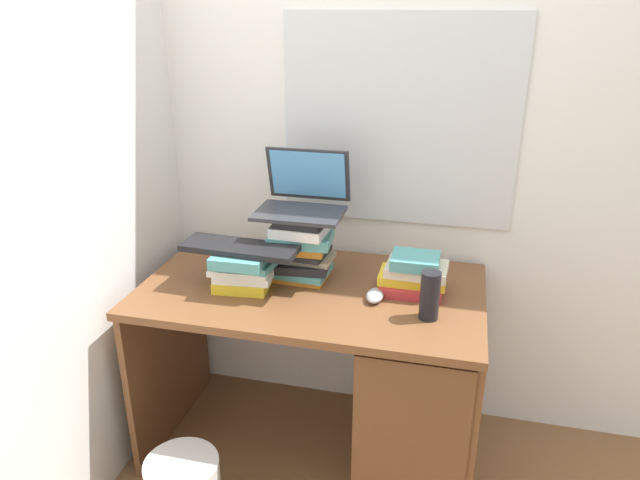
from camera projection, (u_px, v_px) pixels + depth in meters
ground_plane at (312, 446)px, 2.45m from camera, size 6.00×6.00×0.00m
wall_back at (337, 115)px, 2.32m from camera, size 6.00×0.06×2.60m
wall_left at (117, 126)px, 2.12m from camera, size 0.05×6.00×2.60m
desk at (390, 379)px, 2.21m from camera, size 1.25×0.72×0.74m
book_stack_tall at (301, 247)px, 2.20m from camera, size 0.24×0.20×0.25m
book_stack_keyboard_riser at (243, 269)px, 2.13m from camera, size 0.24×0.19×0.15m
book_stack_side at (414, 274)px, 2.12m from camera, size 0.24×0.17×0.15m
laptop at (303, 197)px, 2.18m from camera, size 0.32×0.27×0.22m
keyboard at (240, 248)px, 2.10m from camera, size 0.43×0.16×0.02m
computer_mouse at (375, 296)px, 2.07m from camera, size 0.06×0.10×0.04m
mug at (217, 252)px, 2.36m from camera, size 0.11×0.07×0.09m
water_bottle at (430, 296)px, 1.93m from camera, size 0.07×0.07×0.17m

